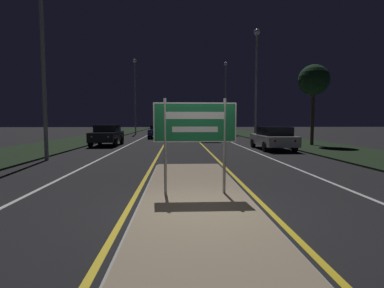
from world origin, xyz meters
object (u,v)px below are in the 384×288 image
streetlight_right_far (225,91)px  car_receding_0 (273,138)px  car_approaching_0 (107,135)px  streetlight_right_near (256,71)px  streetlight_left_far (135,88)px  car_receding_2 (203,129)px  car_approaching_1 (159,131)px  streetlight_left_near (41,12)px  highway_sign (195,127)px  car_receding_3 (220,128)px  car_receding_1 (208,133)px  car_approaching_2 (161,129)px

streetlight_right_far → car_receding_0: size_ratio=2.10×
streetlight_right_far → car_approaching_0: (-11.79, -18.32, -5.14)m
streetlight_right_near → streetlight_right_far: size_ratio=0.96×
streetlight_left_far → streetlight_right_far: size_ratio=1.03×
streetlight_left_far → car_approaching_0: size_ratio=2.47×
car_receding_2 → car_approaching_1: bearing=-132.5°
car_approaching_0 → streetlight_right_near: bearing=11.9°
streetlight_left_near → car_approaching_1: streetlight_left_near is taller
streetlight_right_far → car_approaching_0: streetlight_right_far is taller
streetlight_left_far → streetlight_right_far: (12.27, -0.31, -0.33)m
car_receding_2 → car_approaching_0: 17.57m
streetlight_left_far → car_approaching_1: size_ratio=2.15×
highway_sign → streetlight_right_near: size_ratio=0.24×
streetlight_right_far → car_receding_3: 6.57m
highway_sign → streetlight_left_near: streetlight_left_near is taller
car_receding_1 → car_receding_2: bearing=87.2°
highway_sign → streetlight_left_far: (-6.16, 34.00, 4.56)m
highway_sign → streetlight_left_far: bearing=100.3°
car_receding_2 → car_receding_0: bearing=-81.4°
streetlight_right_far → car_approaching_2: bearing=179.1°
car_receding_1 → car_receding_3: bearing=78.4°
car_approaching_1 → car_receding_0: bearing=-58.0°
streetlight_right_far → car_receding_0: (-0.38, -21.90, -5.18)m
streetlight_right_far → car_approaching_0: 22.38m
streetlight_right_near → car_receding_3: streetlight_right_near is taller
car_receding_3 → car_approaching_1: (-8.40, -12.85, -0.03)m
highway_sign → streetlight_right_near: streetlight_right_near is taller
car_receding_2 → streetlight_left_far: bearing=160.0°
streetlight_left_near → car_receding_1: 17.12m
streetlight_left_far → car_receding_2: bearing=-20.0°
streetlight_right_far → highway_sign: bearing=-100.3°
car_receding_0 → car_receding_3: size_ratio=0.96×
streetlight_left_far → car_receding_0: streetlight_left_far is taller
streetlight_left_far → car_receding_0: size_ratio=2.17×
highway_sign → streetlight_right_far: streetlight_right_far is taller
car_receding_1 → car_approaching_1: (-4.83, 4.48, 0.01)m
car_receding_0 → car_approaching_1: bearing=122.0°
car_receding_1 → car_approaching_2: 14.33m
car_receding_0 → car_approaching_1: 15.46m
car_receding_3 → car_approaching_2: size_ratio=1.10×
streetlight_right_far → car_approaching_2: size_ratio=2.22×
streetlight_right_near → car_receding_2: streetlight_right_near is taller
car_receding_1 → car_approaching_1: 6.59m
streetlight_right_near → car_receding_0: streetlight_right_near is taller
streetlight_right_far → car_approaching_0: size_ratio=2.39×
car_receding_3 → car_receding_2: bearing=-113.6°
streetlight_left_near → car_approaching_0: streetlight_left_near is taller
highway_sign → car_approaching_2: (-2.70, 33.83, -0.95)m
streetlight_right_near → car_approaching_0: bearing=-168.1°
car_receding_1 → car_approaching_1: bearing=137.1°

